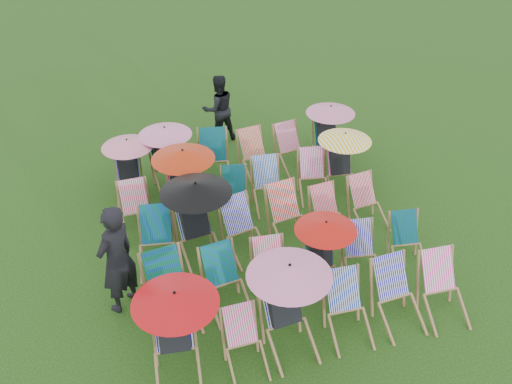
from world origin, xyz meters
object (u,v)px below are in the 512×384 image
object	(u,v)px
deckchair_29	(328,133)
person_left	(117,259)
deckchair_0	(175,334)
person_rear	(219,109)
deckchair_5	(445,290)

from	to	relation	value
deckchair_29	person_left	distance (m)	5.62
deckchair_29	deckchair_0	bearing A→B (deg)	-124.92
deckchair_29	person_rear	distance (m)	2.53
deckchair_5	person_left	bearing A→B (deg)	163.59
deckchair_5	person_left	distance (m)	4.85
person_left	deckchair_5	bearing A→B (deg)	120.58
deckchair_29	person_rear	xyz separation A→B (m)	(-1.98, 1.57, 0.13)
deckchair_29	person_left	bearing A→B (deg)	-139.46
deckchair_0	person_left	xyz separation A→B (m)	(-0.56, 1.47, 0.21)
deckchair_0	person_rear	distance (m)	6.46
deckchair_29	person_left	size ratio (longest dim) A/B	0.66
person_left	deckchair_29	bearing A→B (deg)	173.22
person_rear	person_left	bearing A→B (deg)	52.87
deckchair_0	person_rear	world-z (taller)	person_rear
deckchair_5	deckchair_29	world-z (taller)	deckchair_29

